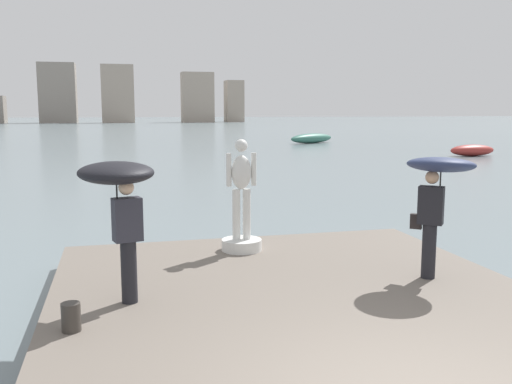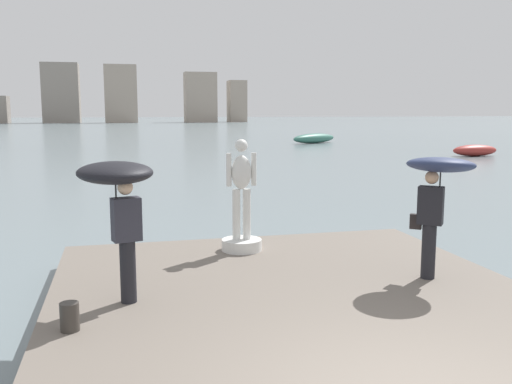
{
  "view_description": "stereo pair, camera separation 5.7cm",
  "coord_description": "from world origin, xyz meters",
  "px_view_note": "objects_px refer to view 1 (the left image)",
  "views": [
    {
      "loc": [
        -2.51,
        -4.21,
        3.07
      ],
      "look_at": [
        0.0,
        5.84,
        1.55
      ],
      "focal_mm": 39.44,
      "sensor_mm": 36.0,
      "label": 1
    },
    {
      "loc": [
        -2.45,
        -4.22,
        3.07
      ],
      "look_at": [
        0.0,
        5.84,
        1.55
      ],
      "focal_mm": 39.44,
      "sensor_mm": 36.0,
      "label": 2
    }
  ],
  "objects_px": {
    "onlooker_right": "(438,182)",
    "boat_mid": "(472,150)",
    "boat_near": "(312,138)",
    "mooring_bollard": "(71,317)",
    "statue_white_figure": "(242,213)",
    "onlooker_left": "(119,190)"
  },
  "relations": [
    {
      "from": "onlooker_right",
      "to": "mooring_bollard",
      "type": "distance_m",
      "value": 5.71
    },
    {
      "from": "boat_near",
      "to": "statue_white_figure",
      "type": "bearing_deg",
      "value": -111.42
    },
    {
      "from": "onlooker_right",
      "to": "mooring_bollard",
      "type": "height_order",
      "value": "onlooker_right"
    },
    {
      "from": "statue_white_figure",
      "to": "boat_mid",
      "type": "bearing_deg",
      "value": 47.42
    },
    {
      "from": "onlooker_right",
      "to": "boat_mid",
      "type": "distance_m",
      "value": 31.23
    },
    {
      "from": "statue_white_figure",
      "to": "mooring_bollard",
      "type": "xyz_separation_m",
      "value": [
        -2.88,
        -3.38,
        -0.54
      ]
    },
    {
      "from": "statue_white_figure",
      "to": "boat_near",
      "type": "xyz_separation_m",
      "value": [
        15.41,
        39.26,
        -0.67
      ]
    },
    {
      "from": "onlooker_left",
      "to": "boat_mid",
      "type": "xyz_separation_m",
      "value": [
        23.15,
        25.24,
        -1.61
      ]
    },
    {
      "from": "onlooker_right",
      "to": "boat_near",
      "type": "distance_m",
      "value": 43.71
    },
    {
      "from": "statue_white_figure",
      "to": "boat_near",
      "type": "relative_size",
      "value": 0.39
    },
    {
      "from": "onlooker_left",
      "to": "onlooker_right",
      "type": "bearing_deg",
      "value": -0.09
    },
    {
      "from": "statue_white_figure",
      "to": "onlooker_right",
      "type": "relative_size",
      "value": 1.06
    },
    {
      "from": "statue_white_figure",
      "to": "boat_mid",
      "type": "relative_size",
      "value": 0.65
    },
    {
      "from": "boat_near",
      "to": "boat_mid",
      "type": "bearing_deg",
      "value": -71.6
    },
    {
      "from": "onlooker_left",
      "to": "boat_near",
      "type": "height_order",
      "value": "onlooker_left"
    },
    {
      "from": "onlooker_left",
      "to": "statue_white_figure",
      "type": "bearing_deg",
      "value": 47.86
    },
    {
      "from": "statue_white_figure",
      "to": "onlooker_right",
      "type": "xyz_separation_m",
      "value": [
        2.59,
        -2.5,
        0.83
      ]
    },
    {
      "from": "onlooker_right",
      "to": "boat_near",
      "type": "xyz_separation_m",
      "value": [
        12.82,
        41.76,
        -1.51
      ]
    },
    {
      "from": "mooring_bollard",
      "to": "boat_mid",
      "type": "relative_size",
      "value": 0.11
    },
    {
      "from": "boat_mid",
      "to": "onlooker_left",
      "type": "bearing_deg",
      "value": -132.53
    },
    {
      "from": "statue_white_figure",
      "to": "onlooker_right",
      "type": "distance_m",
      "value": 3.69
    },
    {
      "from": "boat_near",
      "to": "boat_mid",
      "type": "height_order",
      "value": "boat_near"
    }
  ]
}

